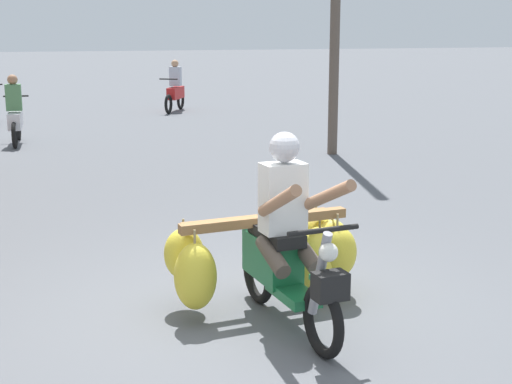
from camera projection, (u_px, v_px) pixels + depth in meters
The scene contains 4 objects.
ground_plane at pixel (239, 320), 6.23m from camera, with size 120.00×120.00×0.00m, color #56595E.
motorbike_main_loaded at pixel (290, 252), 6.39m from camera, with size 1.73×1.92×1.58m.
motorbike_distant_ahead_left at pixel (15, 117), 15.00m from camera, with size 0.50×1.62×1.40m.
motorbike_distant_far_ahead at pixel (175, 91), 20.67m from camera, with size 0.84×1.49×1.40m.
Camera 1 is at (-1.34, -5.69, 2.41)m, focal length 52.89 mm.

